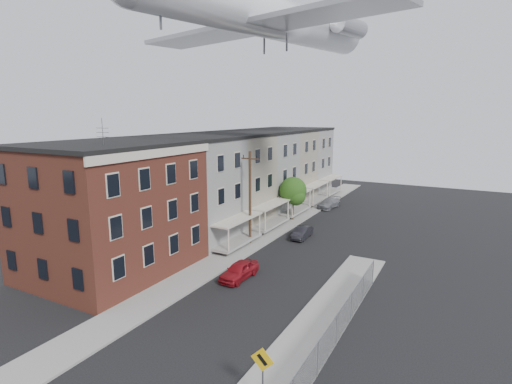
% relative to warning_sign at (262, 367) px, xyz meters
% --- Properties ---
extents(ground, '(120.00, 120.00, 0.00)m').
position_rel_warning_sign_xyz_m(ground, '(-5.60, 1.03, -1.88)').
color(ground, black).
rests_on(ground, ground).
extents(sidewalk_left, '(3.00, 62.00, 0.12)m').
position_rel_warning_sign_xyz_m(sidewalk_left, '(-11.10, 25.03, -1.82)').
color(sidewalk_left, gray).
rests_on(sidewalk_left, ground).
extents(sidewalk_right, '(3.00, 26.00, 0.12)m').
position_rel_warning_sign_xyz_m(sidewalk_right, '(-0.10, 7.03, -1.82)').
color(sidewalk_right, gray).
rests_on(sidewalk_right, ground).
extents(curb_left, '(0.15, 62.00, 0.14)m').
position_rel_warning_sign_xyz_m(curb_left, '(-9.65, 25.03, -1.81)').
color(curb_left, gray).
rests_on(curb_left, ground).
extents(curb_right, '(0.15, 26.00, 0.14)m').
position_rel_warning_sign_xyz_m(curb_right, '(-1.55, 7.03, -1.81)').
color(curb_right, gray).
rests_on(curb_right, ground).
extents(corner_building, '(10.31, 12.30, 12.15)m').
position_rel_warning_sign_xyz_m(corner_building, '(-17.60, 8.03, 3.28)').
color(corner_building, '#3B1C12').
rests_on(corner_building, ground).
extents(row_house_a, '(11.98, 7.00, 10.30)m').
position_rel_warning_sign_xyz_m(row_house_a, '(-17.56, 17.53, 3.25)').
color(row_house_a, slate).
rests_on(row_house_a, ground).
extents(row_house_b, '(11.98, 7.00, 10.30)m').
position_rel_warning_sign_xyz_m(row_house_b, '(-17.56, 24.53, 3.25)').
color(row_house_b, gray).
rests_on(row_house_b, ground).
extents(row_house_c, '(11.98, 7.00, 10.30)m').
position_rel_warning_sign_xyz_m(row_house_c, '(-17.56, 31.53, 3.25)').
color(row_house_c, slate).
rests_on(row_house_c, ground).
extents(row_house_d, '(11.98, 7.00, 10.30)m').
position_rel_warning_sign_xyz_m(row_house_d, '(-17.56, 38.53, 3.25)').
color(row_house_d, gray).
rests_on(row_house_d, ground).
extents(row_house_e, '(11.98, 7.00, 10.30)m').
position_rel_warning_sign_xyz_m(row_house_e, '(-17.56, 45.53, 3.25)').
color(row_house_e, slate).
rests_on(row_house_e, ground).
extents(chainlink_fence, '(0.06, 18.06, 1.90)m').
position_rel_warning_sign_xyz_m(chainlink_fence, '(1.40, 6.03, -0.89)').
color(chainlink_fence, gray).
rests_on(chainlink_fence, ground).
extents(warning_sign, '(1.10, 0.11, 2.80)m').
position_rel_warning_sign_xyz_m(warning_sign, '(0.00, 0.00, 0.00)').
color(warning_sign, '#515156').
rests_on(warning_sign, ground).
extents(utility_pole, '(1.80, 0.26, 9.00)m').
position_rel_warning_sign_xyz_m(utility_pole, '(-11.20, 19.03, 2.79)').
color(utility_pole, black).
rests_on(utility_pole, ground).
extents(street_tree, '(3.22, 3.20, 5.20)m').
position_rel_warning_sign_xyz_m(street_tree, '(-10.87, 28.95, 1.57)').
color(street_tree, black).
rests_on(street_tree, ground).
extents(car_near, '(1.75, 3.97, 1.33)m').
position_rel_warning_sign_xyz_m(car_near, '(-7.82, 11.24, -1.22)').
color(car_near, maroon).
rests_on(car_near, ground).
extents(car_mid, '(1.36, 3.60, 1.17)m').
position_rel_warning_sign_xyz_m(car_mid, '(-7.40, 23.05, -1.30)').
color(car_mid, black).
rests_on(car_mid, ground).
extents(car_far, '(2.40, 4.68, 1.30)m').
position_rel_warning_sign_xyz_m(car_far, '(-9.20, 37.18, -1.23)').
color(car_far, slate).
rests_on(car_far, ground).
extents(airplane, '(27.41, 31.33, 9.03)m').
position_rel_warning_sign_xyz_m(airplane, '(-9.93, 20.99, 19.07)').
color(airplane, white).
rests_on(airplane, ground).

